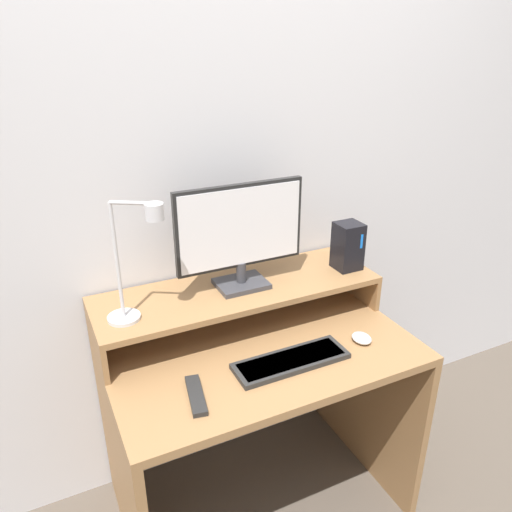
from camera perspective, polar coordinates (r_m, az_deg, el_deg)
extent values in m
cube|color=silver|center=(1.87, -4.73, 8.58)|extent=(6.00, 0.05, 2.50)
cube|color=olive|center=(1.77, 0.33, -10.48)|extent=(1.05, 0.68, 0.03)
cube|color=olive|center=(1.91, -14.85, -23.37)|extent=(0.03, 0.68, 0.73)
cube|color=olive|center=(2.23, 12.60, -15.00)|extent=(0.03, 0.68, 0.73)
cube|color=olive|center=(1.75, -17.81, -9.22)|extent=(0.02, 0.33, 0.12)
cube|color=olive|center=(2.10, 11.01, -2.67)|extent=(0.02, 0.33, 0.12)
cube|color=olive|center=(1.83, -2.03, -3.85)|extent=(1.05, 0.33, 0.02)
cube|color=#38383D|center=(1.83, -1.69, -3.17)|extent=(0.18, 0.14, 0.02)
cylinder|color=#38383D|center=(1.81, -1.71, -1.85)|extent=(0.04, 0.04, 0.08)
cube|color=black|center=(1.74, -1.84, 3.45)|extent=(0.47, 0.02, 0.30)
cube|color=silver|center=(1.73, -1.69, 3.33)|extent=(0.45, 0.01, 0.28)
cylinder|color=silver|center=(1.68, -14.84, -6.81)|extent=(0.11, 0.11, 0.01)
cylinder|color=silver|center=(1.59, -15.59, -0.67)|extent=(0.01, 0.01, 0.38)
cylinder|color=silver|center=(1.50, -14.03, 5.90)|extent=(0.12, 0.08, 0.01)
cylinder|color=silver|center=(1.49, -11.54, 4.98)|extent=(0.06, 0.06, 0.05)
cube|color=black|center=(1.96, 10.44, 1.13)|extent=(0.10, 0.10, 0.19)
cube|color=#1972F2|center=(1.93, 11.99, 1.64)|extent=(0.01, 0.00, 0.06)
cube|color=#282828|center=(1.68, 4.03, -11.87)|extent=(0.39, 0.13, 0.02)
cube|color=black|center=(1.67, 4.03, -11.72)|extent=(0.36, 0.10, 0.01)
ellipsoid|color=silver|center=(1.81, 11.98, -9.16)|extent=(0.06, 0.08, 0.03)
cube|color=black|center=(1.55, -6.88, -15.52)|extent=(0.07, 0.18, 0.02)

